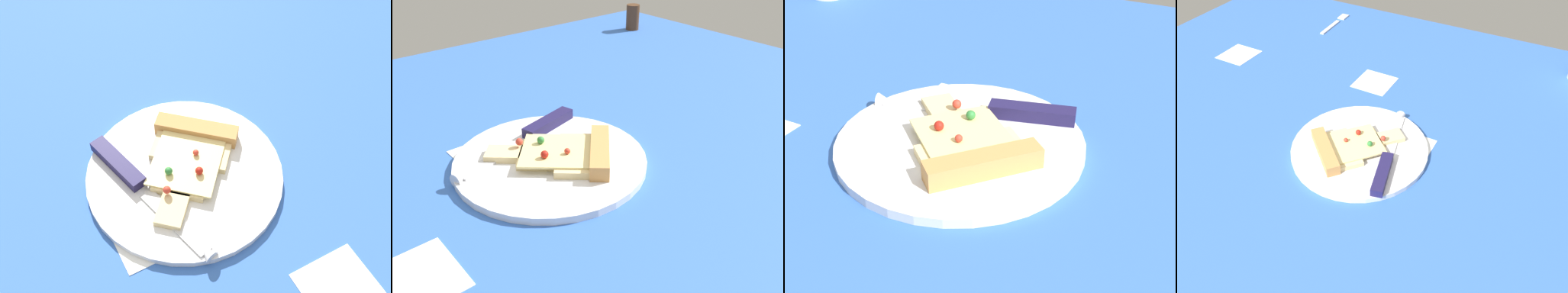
{
  "view_description": "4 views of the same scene",
  "coord_description": "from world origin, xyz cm",
  "views": [
    {
      "loc": [
        -42.66,
        26.87,
        58.37
      ],
      "look_at": [
        -4.06,
        6.41,
        3.34
      ],
      "focal_mm": 46.65,
      "sensor_mm": 36.0,
      "label": 1
    },
    {
      "loc": [
        -36.7,
        -35.91,
        34.09
      ],
      "look_at": [
        -1.83,
        5.57,
        2.93
      ],
      "focal_mm": 41.22,
      "sensor_mm": 36.0,
      "label": 2
    },
    {
      "loc": [
        19.23,
        -34.64,
        32.2
      ],
      "look_at": [
        -2.31,
        7.01,
        2.25
      ],
      "focal_mm": 49.76,
      "sensor_mm": 36.0,
      "label": 3
    },
    {
      "loc": [
        42.43,
        37.74,
        52.04
      ],
      "look_at": [
        -4.29,
        12.79,
        3.91
      ],
      "focal_mm": 35.01,
      "sensor_mm": 36.0,
      "label": 4
    }
  ],
  "objects": [
    {
      "name": "ground_plane",
      "position": [
        -0.0,
        -0.03,
        -1.5
      ],
      "size": [
        138.55,
        138.55,
        3.0
      ],
      "color": "#3360B7",
      "rests_on": "ground"
    },
    {
      "name": "plate",
      "position": [
        -5.83,
        9.06,
        0.53
      ],
      "size": [
        27.28,
        27.28,
        1.05
      ],
      "primitive_type": "cylinder",
      "color": "silver",
      "rests_on": "ground_plane"
    },
    {
      "name": "knife",
      "position": [
        -5.03,
        15.61,
        1.65
      ],
      "size": [
        23.75,
        8.09,
        2.45
      ],
      "rotation": [
        0.0,
        0.0,
        1.83
      ],
      "color": "silver",
      "rests_on": "plate"
    },
    {
      "name": "pizza_slice",
      "position": [
        -3.9,
        7.34,
        1.84
      ],
      "size": [
        18.19,
        17.39,
        2.39
      ],
      "rotation": [
        0.0,
        0.0,
        0.84
      ],
      "color": "beige",
      "rests_on": "plate"
    }
  ]
}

